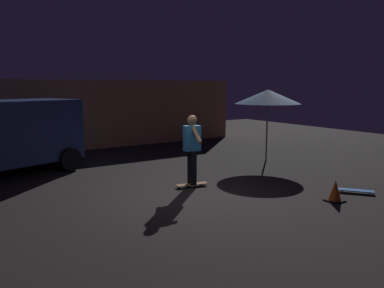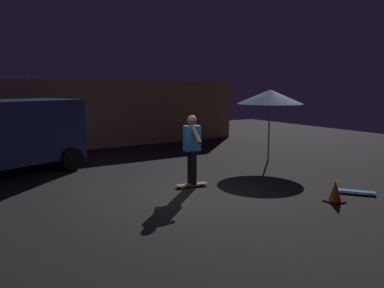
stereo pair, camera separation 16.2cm
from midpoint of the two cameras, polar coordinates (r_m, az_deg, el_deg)
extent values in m
plane|color=black|center=(8.45, -1.31, -7.79)|extent=(28.00, 28.00, 0.00)
cube|color=tan|center=(16.77, -17.16, 4.72)|extent=(12.73, 4.11, 2.65)
cylinder|color=black|center=(11.31, -18.51, -2.26)|extent=(0.70, 0.42, 0.66)
cylinder|color=black|center=(12.99, -23.38, -1.14)|extent=(0.70, 0.42, 0.66)
cylinder|color=slate|center=(12.38, 10.98, 2.58)|extent=(0.05, 0.05, 2.20)
cone|color=#1E4C8C|center=(12.32, 11.12, 7.09)|extent=(2.10, 2.10, 0.45)
cube|color=olive|center=(9.11, -0.51, -6.16)|extent=(0.80, 0.32, 0.02)
sphere|color=silver|center=(9.31, 0.99, -6.05)|extent=(0.05, 0.05, 0.05)
sphere|color=silver|center=(9.16, 1.43, -6.30)|extent=(0.05, 0.05, 0.05)
sphere|color=silver|center=(9.09, -2.47, -6.43)|extent=(0.05, 0.05, 0.05)
sphere|color=silver|center=(8.94, -2.08, -6.70)|extent=(0.05, 0.05, 0.05)
cube|color=#1959B2|center=(9.34, 23.21, -6.52)|extent=(0.64, 0.74, 0.02)
sphere|color=silver|center=(9.46, 24.99, -6.66)|extent=(0.05, 0.05, 0.05)
sphere|color=silver|center=(9.30, 25.09, -6.93)|extent=(0.05, 0.05, 0.05)
sphere|color=silver|center=(9.41, 21.33, -6.51)|extent=(0.05, 0.05, 0.05)
sphere|color=silver|center=(9.25, 21.37, -6.78)|extent=(0.05, 0.05, 0.05)
cylinder|color=black|center=(9.11, -0.79, -3.45)|extent=(0.14, 0.14, 0.82)
cylinder|color=black|center=(8.91, -0.24, -3.72)|extent=(0.14, 0.14, 0.82)
cube|color=#338CCC|center=(8.89, -0.52, 0.89)|extent=(0.41, 0.28, 0.60)
sphere|color=#936B4C|center=(8.84, -0.53, 3.69)|extent=(0.23, 0.23, 0.23)
cylinder|color=#936B4C|center=(9.07, -1.07, 2.01)|extent=(0.18, 0.55, 0.46)
cylinder|color=#936B4C|center=(8.67, 0.05, 1.69)|extent=(0.18, 0.55, 0.46)
cube|color=black|center=(8.54, 20.39, -8.08)|extent=(0.34, 0.34, 0.03)
cone|color=#EA5914|center=(8.49, 20.47, -6.68)|extent=(0.28, 0.28, 0.46)
camera|label=1|loc=(0.08, -90.52, -0.08)|focal=34.99mm
camera|label=2|loc=(0.08, 89.48, 0.08)|focal=34.99mm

